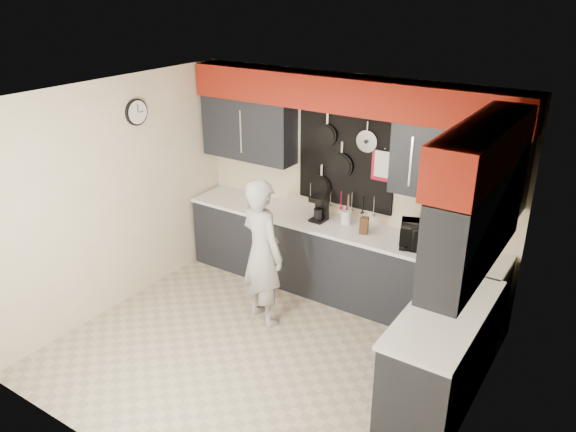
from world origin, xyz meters
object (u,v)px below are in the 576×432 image
Objects in this scene: person at (262,252)px; knife_block at (364,225)px; microwave at (424,236)px; coffee_maker at (320,207)px; utensil_crock at (346,217)px.

knife_block is at bearing -112.89° from person.
person is (-1.45, -0.89, -0.22)m from microwave.
microwave reaches higher than knife_block.
knife_block is 0.61m from coffee_maker.
utensil_crock is 1.12m from person.
person is at bearing -167.91° from microwave.
knife_block reaches higher than utensil_crock.
utensil_crock is at bearing 17.06° from coffee_maker.
utensil_crock is (-0.97, 0.11, -0.05)m from microwave.
person reaches higher than coffee_maker.
person is at bearing -98.17° from coffee_maker.
utensil_crock is (-0.29, 0.14, -0.02)m from knife_block.
microwave reaches higher than utensil_crock.
knife_block is 1.22× the size of utensil_crock.
person reaches higher than knife_block.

